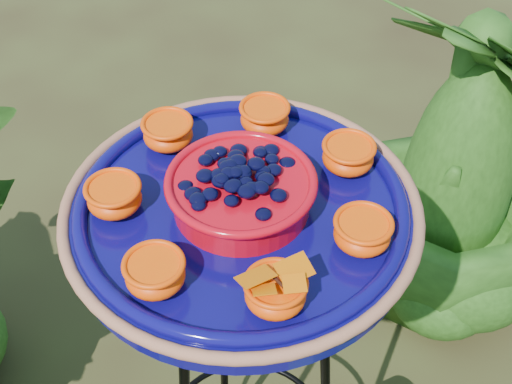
% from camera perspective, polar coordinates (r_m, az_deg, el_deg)
% --- Properties ---
extents(tripod_stand, '(0.37, 0.39, 0.96)m').
position_cam_1_polar(tripod_stand, '(1.33, -0.90, -14.02)').
color(tripod_stand, black).
rests_on(tripod_stand, ground).
extents(feeder_dish, '(0.51, 0.51, 0.11)m').
position_cam_1_polar(feeder_dish, '(1.00, -1.17, -1.24)').
color(feeder_dish, '#0A0756').
rests_on(feeder_dish, tripod_stand).
extents(shrub_back_right, '(0.73, 0.73, 0.97)m').
position_cam_1_polar(shrub_back_right, '(1.90, 15.99, 1.85)').
color(shrub_back_right, '#1F4312').
rests_on(shrub_back_right, ground).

